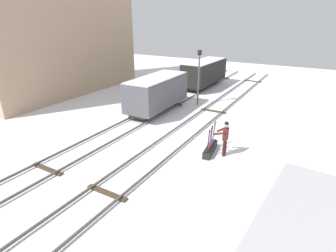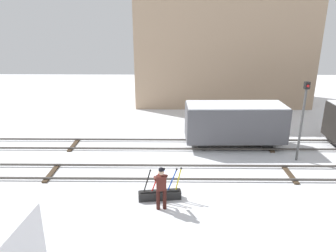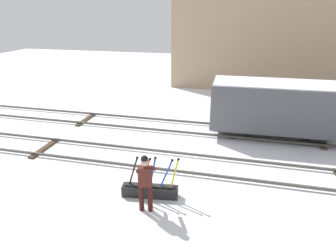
{
  "view_description": "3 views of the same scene",
  "coord_description": "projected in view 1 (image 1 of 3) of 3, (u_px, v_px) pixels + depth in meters",
  "views": [
    {
      "loc": [
        -12.45,
        -6.66,
        6.61
      ],
      "look_at": [
        -0.33,
        0.36,
        0.92
      ],
      "focal_mm": 28.84,
      "sensor_mm": 36.0,
      "label": 1
    },
    {
      "loc": [
        0.06,
        -13.73,
        7.16
      ],
      "look_at": [
        -0.14,
        2.97,
        1.5
      ],
      "focal_mm": 33.21,
      "sensor_mm": 36.0,
      "label": 2
    },
    {
      "loc": [
        2.03,
        -9.91,
        5.62
      ],
      "look_at": [
        -0.83,
        1.85,
        0.82
      ],
      "focal_mm": 31.5,
      "sensor_mm": 36.0,
      "label": 3
    }
  ],
  "objects": [
    {
      "name": "ground_plane",
      "position": [
        176.0,
        140.0,
        15.56
      ],
      "size": [
        60.0,
        60.0,
        0.0
      ],
      "primitive_type": "plane",
      "color": "white"
    },
    {
      "name": "track_main_line",
      "position": [
        176.0,
        138.0,
        15.51
      ],
      "size": [
        44.0,
        1.94,
        0.18
      ],
      "color": "#4C4742",
      "rests_on": "ground_plane"
    },
    {
      "name": "track_siding_near",
      "position": [
        126.0,
        126.0,
        17.21
      ],
      "size": [
        44.0,
        1.94,
        0.18
      ],
      "color": "#4C4742",
      "rests_on": "ground_plane"
    },
    {
      "name": "switch_lever_frame",
      "position": [
        210.0,
        148.0,
        14.08
      ],
      "size": [
        1.85,
        0.59,
        1.44
      ],
      "rotation": [
        0.0,
        0.0,
        0.13
      ],
      "color": "black",
      "rests_on": "ground_plane"
    },
    {
      "name": "rail_worker",
      "position": [
        225.0,
        136.0,
        13.52
      ],
      "size": [
        0.6,
        0.69,
        1.84
      ],
      "rotation": [
        0.0,
        0.0,
        0.13
      ],
      "color": "#351511",
      "rests_on": "ground_plane"
    },
    {
      "name": "delivery_truck",
      "position": [
        313.0,
        249.0,
        6.21
      ],
      "size": [
        6.11,
        2.84,
        2.91
      ],
      "rotation": [
        0.0,
        0.0,
        -0.08
      ],
      "color": "silver",
      "rests_on": "ground_plane"
    },
    {
      "name": "signal_post",
      "position": [
        199.0,
        73.0,
        20.89
      ],
      "size": [
        0.24,
        0.32,
        4.28
      ],
      "color": "#4C4C4C",
      "rests_on": "ground_plane"
    },
    {
      "name": "apartment_building",
      "position": [
        51.0,
        17.0,
        23.66
      ],
      "size": [
        15.32,
        6.57,
        13.24
      ],
      "color": "tan",
      "rests_on": "ground_plane"
    },
    {
      "name": "freight_car_mid_siding",
      "position": [
        157.0,
        92.0,
        19.72
      ],
      "size": [
        5.78,
        2.3,
        2.61
      ],
      "rotation": [
        0.0,
        0.0,
        0.02
      ],
      "color": "#2D2B28",
      "rests_on": "ground_plane"
    },
    {
      "name": "freight_car_back_track",
      "position": [
        204.0,
        72.0,
        26.78
      ],
      "size": [
        6.34,
        2.29,
        2.62
      ],
      "rotation": [
        0.0,
        0.0,
        -0.02
      ],
      "color": "#2D2B28",
      "rests_on": "ground_plane"
    }
  ]
}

